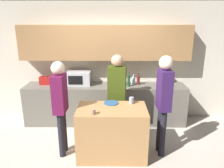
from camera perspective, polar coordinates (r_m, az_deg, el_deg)
name	(u,v)px	position (r m, az deg, el deg)	size (l,w,h in m)	color
ground_plane	(103,157)	(4.04, -2.45, -18.56)	(14.00, 14.00, 0.00)	beige
back_wall	(105,55)	(5.01, -1.74, 7.66)	(6.40, 0.40, 2.70)	beige
back_counter	(105,104)	(5.05, -1.74, -5.17)	(3.60, 0.62, 0.89)	#6B665B
kitchen_island	(112,132)	(3.87, -0.03, -12.42)	(1.17, 0.69, 0.89)	#B27F4C
microwave	(79,78)	(4.98, -8.63, 1.59)	(0.52, 0.39, 0.30)	#B7BABC
toaster	(46,80)	(5.17, -16.92, 0.92)	(0.26, 0.16, 0.18)	#B21E19
potted_plant	(165,76)	(5.04, 13.55, 2.04)	(0.14, 0.14, 0.40)	silver
bottle_0	(124,80)	(4.88, 3.15, 0.93)	(0.06, 0.06, 0.29)	#194723
bottle_1	(129,81)	(4.80, 4.35, 0.84)	(0.06, 0.06, 0.33)	#194723
bottle_2	(133,81)	(4.95, 5.59, 0.87)	(0.08, 0.08, 0.23)	silver
bottle_3	(138,80)	(4.96, 6.86, 1.01)	(0.07, 0.07, 0.27)	maroon
plate_on_island	(111,103)	(3.88, -0.25, -4.98)	(0.26, 0.26, 0.01)	#2D5684
cup_0	(93,112)	(3.46, -4.95, -7.25)	(0.08, 0.08, 0.08)	#9F7460
cup_1	(131,100)	(3.87, 5.10, -4.28)	(0.09, 0.09, 0.12)	#8C99A9
person_left	(164,97)	(3.76, 13.34, -3.42)	(0.23, 0.35, 1.77)	black
person_center	(60,101)	(3.77, -13.38, -4.40)	(0.22, 0.35, 1.68)	black
person_right	(117,90)	(4.20, 1.30, -1.55)	(0.36, 0.24, 1.70)	black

